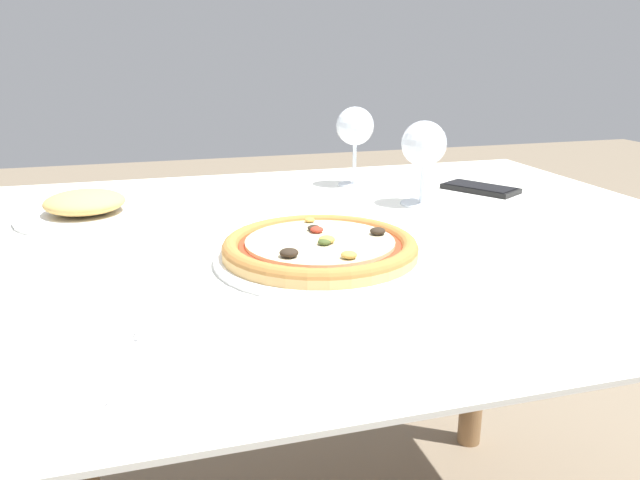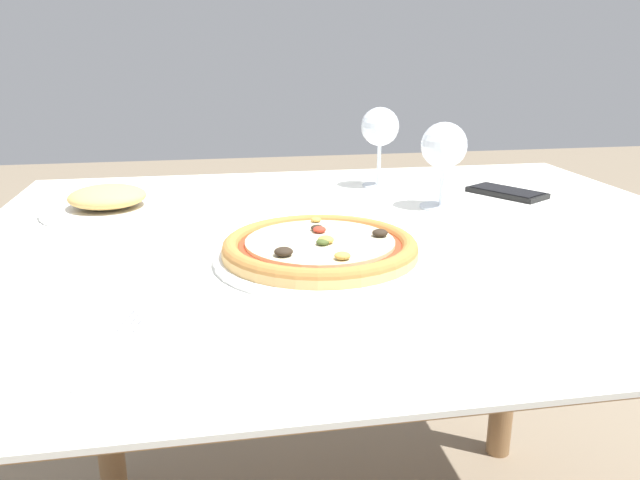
# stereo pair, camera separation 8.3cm
# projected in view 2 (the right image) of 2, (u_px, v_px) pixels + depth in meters

# --- Properties ---
(dining_table) EXTENTS (1.18, 1.00, 0.74)m
(dining_table) POSITION_uv_depth(u_px,v_px,m) (357.00, 287.00, 1.00)
(dining_table) COLOR #997047
(dining_table) RESTS_ON ground_plane
(pizza_plate) EXTENTS (0.28, 0.28, 0.04)m
(pizza_plate) POSITION_uv_depth(u_px,v_px,m) (320.00, 249.00, 0.83)
(pizza_plate) COLOR white
(pizza_plate) RESTS_ON dining_table
(fork) EXTENTS (0.06, 0.17, 0.00)m
(fork) POSITION_uv_depth(u_px,v_px,m) (119.00, 342.00, 0.60)
(fork) COLOR silver
(fork) RESTS_ON dining_table
(wine_glass_far_left) EXTENTS (0.08, 0.08, 0.15)m
(wine_glass_far_left) POSITION_uv_depth(u_px,v_px,m) (444.00, 148.00, 1.08)
(wine_glass_far_left) COLOR silver
(wine_glass_far_left) RESTS_ON dining_table
(wine_glass_far_right) EXTENTS (0.08, 0.08, 0.16)m
(wine_glass_far_right) POSITION_uv_depth(u_px,v_px,m) (380.00, 129.00, 1.25)
(wine_glass_far_right) COLOR silver
(wine_glass_far_right) RESTS_ON dining_table
(cell_phone) EXTENTS (0.13, 0.16, 0.01)m
(cell_phone) POSITION_uv_depth(u_px,v_px,m) (507.00, 192.00, 1.20)
(cell_phone) COLOR black
(cell_phone) RESTS_ON dining_table
(side_plate) EXTENTS (0.23, 0.23, 0.05)m
(side_plate) POSITION_uv_depth(u_px,v_px,m) (108.00, 202.00, 1.07)
(side_plate) COLOR white
(side_plate) RESTS_ON dining_table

